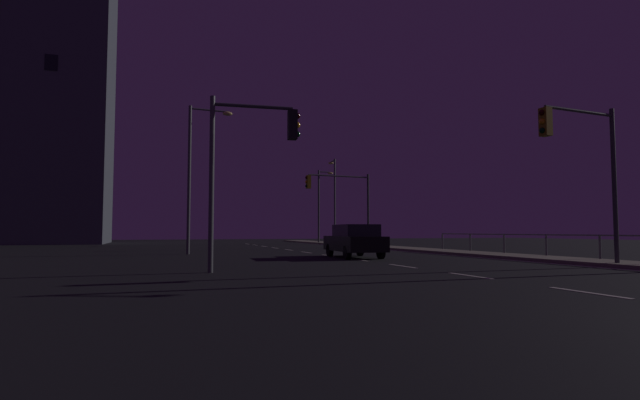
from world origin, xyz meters
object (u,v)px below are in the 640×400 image
(street_lamp_far_end, at_px, (334,193))
(street_lamp_across_street, at_px, (321,199))
(traffic_light_mid_left, at_px, (584,152))
(building_distant, at_px, (19,92))
(car, at_px, (354,240))
(traffic_light_near_right, at_px, (250,151))
(traffic_light_mid_right, at_px, (341,194))
(street_lamp_mid_block, at_px, (196,165))

(street_lamp_far_end, distance_m, street_lamp_across_street, 2.34)
(traffic_light_mid_left, xyz_separation_m, building_distant, (-27.32, 42.16, 11.10))
(car, height_order, street_lamp_across_street, street_lamp_across_street)
(traffic_light_near_right, xyz_separation_m, traffic_light_mid_right, (10.12, 18.57, 0.24))
(traffic_light_mid_right, bearing_deg, street_lamp_far_end, 72.61)
(building_distant, bearing_deg, street_lamp_mid_block, -60.86)
(traffic_light_mid_right, relative_size, street_lamp_across_street, 0.75)
(traffic_light_near_right, height_order, street_lamp_far_end, street_lamp_far_end)
(street_lamp_far_end, height_order, street_lamp_across_street, street_lamp_far_end)
(car, xyz_separation_m, street_lamp_across_street, (6.71, 25.19, 3.65))
(car, bearing_deg, street_lamp_across_street, 75.08)
(traffic_light_mid_left, relative_size, street_lamp_mid_block, 0.67)
(car, xyz_separation_m, building_distant, (-22.30, 33.51, 14.29))
(traffic_light_mid_right, height_order, building_distant, building_distant)
(traffic_light_mid_left, relative_size, traffic_light_near_right, 1.01)
(building_distant, bearing_deg, car, -56.36)
(traffic_light_mid_right, height_order, street_lamp_far_end, street_lamp_far_end)
(traffic_light_mid_left, distance_m, traffic_light_mid_right, 20.68)
(traffic_light_near_right, xyz_separation_m, street_lamp_across_street, (12.94, 31.76, 0.70))
(traffic_light_mid_left, height_order, building_distant, building_distant)
(traffic_light_near_right, bearing_deg, traffic_light_mid_right, 61.41)
(traffic_light_mid_right, xyz_separation_m, building_distant, (-26.19, 21.51, 11.09))
(traffic_light_mid_left, distance_m, traffic_light_near_right, 11.44)
(traffic_light_mid_left, bearing_deg, street_lamp_far_end, 85.82)
(street_lamp_across_street, distance_m, building_distant, 32.00)
(traffic_light_near_right, distance_m, street_lamp_across_street, 34.30)
(traffic_light_mid_right, distance_m, building_distant, 35.66)
(street_lamp_mid_block, bearing_deg, car, -40.75)
(street_lamp_across_street, relative_size, building_distant, 0.24)
(traffic_light_mid_right, distance_m, street_lamp_mid_block, 12.43)
(car, distance_m, street_lamp_mid_block, 10.05)
(street_lamp_across_street, bearing_deg, street_lamp_mid_block, -125.46)
(car, distance_m, street_lamp_across_street, 26.32)
(traffic_light_mid_left, distance_m, street_lamp_across_street, 33.89)
(car, relative_size, traffic_light_mid_left, 0.82)
(street_lamp_across_street, bearing_deg, building_distant, 164.00)
(street_lamp_mid_block, bearing_deg, street_lamp_far_end, 49.91)
(traffic_light_near_right, bearing_deg, street_lamp_mid_block, 93.34)
(traffic_light_mid_left, xyz_separation_m, street_lamp_across_street, (1.69, 33.84, 0.46))
(street_lamp_far_end, bearing_deg, traffic_light_mid_right, -107.39)
(street_lamp_mid_block, height_order, building_distant, building_distant)
(street_lamp_mid_block, bearing_deg, building_distant, 119.14)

